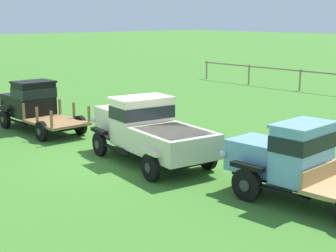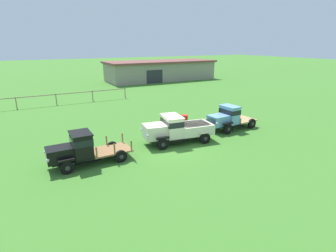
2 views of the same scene
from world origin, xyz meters
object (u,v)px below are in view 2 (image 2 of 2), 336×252
vintage_truck_midrow_center (228,118)px  oil_drum_beside_row (185,120)px  vintage_truck_foreground_near (80,149)px  vintage_truck_second_in_line (177,128)px  farm_shed (161,70)px

vintage_truck_midrow_center → oil_drum_beside_row: (-2.48, 2.84, -0.59)m
vintage_truck_foreground_near → vintage_truck_midrow_center: size_ratio=1.06×
vintage_truck_foreground_near → oil_drum_beside_row: vintage_truck_foreground_near is taller
vintage_truck_second_in_line → oil_drum_beside_row: bearing=49.9°
farm_shed → vintage_truck_second_in_line: 35.01m
farm_shed → vintage_truck_second_in_line: bearing=-115.5°
vintage_truck_foreground_near → vintage_truck_second_in_line: bearing=3.8°
oil_drum_beside_row → farm_shed: bearing=66.5°
farm_shed → vintage_truck_second_in_line: farm_shed is taller
vintage_truck_second_in_line → vintage_truck_foreground_near: bearing=-176.2°
vintage_truck_second_in_line → oil_drum_beside_row: 4.39m
vintage_truck_foreground_near → vintage_truck_second_in_line: (7.01, 0.47, 0.03)m
vintage_truck_foreground_near → vintage_truck_second_in_line: 7.02m
farm_shed → oil_drum_beside_row: bearing=-113.5°
vintage_truck_second_in_line → vintage_truck_midrow_center: 5.31m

